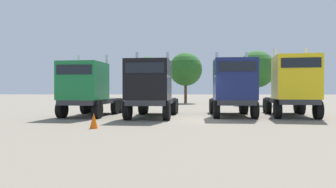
% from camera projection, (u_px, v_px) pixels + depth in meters
% --- Properties ---
extents(ground, '(200.00, 200.00, 0.00)m').
position_uv_depth(ground, '(195.00, 119.00, 17.41)').
color(ground, gray).
extents(semi_truck_green, '(3.10, 5.94, 3.95)m').
position_uv_depth(semi_truck_green, '(87.00, 88.00, 19.00)').
color(semi_truck_green, '#333338').
rests_on(semi_truck_green, ground).
extents(semi_truck_black, '(3.03, 6.56, 3.98)m').
position_uv_depth(semi_truck_black, '(151.00, 89.00, 18.03)').
color(semi_truck_black, '#333338').
rests_on(semi_truck_black, ground).
extents(semi_truck_navy, '(2.80, 5.91, 4.12)m').
position_uv_depth(semi_truck_navy, '(233.00, 87.00, 18.86)').
color(semi_truck_navy, '#333338').
rests_on(semi_truck_navy, ground).
extents(semi_truck_yellow, '(3.37, 6.44, 4.31)m').
position_uv_depth(semi_truck_yellow, '(293.00, 85.00, 18.66)').
color(semi_truck_yellow, '#333338').
rests_on(semi_truck_yellow, ground).
extents(traffic_cone_near, '(0.36, 0.36, 0.68)m').
position_uv_depth(traffic_cone_near, '(94.00, 121.00, 13.23)').
color(traffic_cone_near, '#F2590C').
rests_on(traffic_cone_near, ground).
extents(oak_far_left, '(3.31, 3.31, 5.47)m').
position_uv_depth(oak_far_left, '(147.00, 72.00, 34.92)').
color(oak_far_left, '#4C3823').
rests_on(oak_far_left, ground).
extents(oak_far_centre, '(4.23, 4.23, 6.44)m').
position_uv_depth(oak_far_centre, '(186.00, 69.00, 38.85)').
color(oak_far_centre, '#4C3823').
rests_on(oak_far_centre, ground).
extents(oak_far_right, '(4.10, 4.10, 6.04)m').
position_uv_depth(oak_far_right, '(257.00, 69.00, 33.81)').
color(oak_far_right, '#4C3823').
rests_on(oak_far_right, ground).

